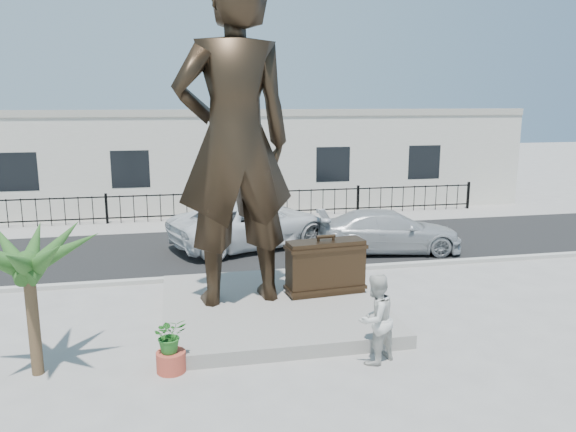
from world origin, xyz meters
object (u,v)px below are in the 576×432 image
object	(u,v)px
suitcase	(325,267)
car_white	(253,224)
tourist	(375,319)
statue	(234,142)

from	to	relation	value
suitcase	car_white	xyz separation A→B (m)	(-0.96, 6.08, -0.16)
suitcase	tourist	size ratio (longest dim) A/B	1.07
statue	car_white	bearing A→B (deg)	-109.40
statue	suitcase	size ratio (longest dim) A/B	3.96
suitcase	car_white	size ratio (longest dim) A/B	0.33
tourist	car_white	distance (m)	9.44
car_white	suitcase	bearing A→B (deg)	169.69
suitcase	tourist	world-z (taller)	tourist
statue	tourist	world-z (taller)	statue
suitcase	tourist	distance (m)	3.31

